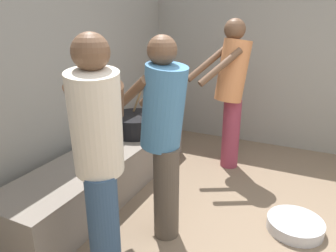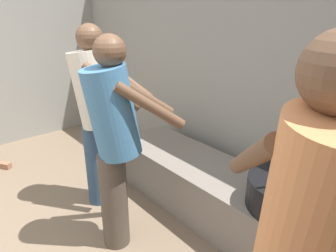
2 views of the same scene
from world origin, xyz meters
TOP-DOWN VIEW (x-y plane):
  - block_enclosure_rear at (0.00, 2.47)m, footprint 5.30×0.20m
  - block_enclosure_right at (2.55, 0.00)m, footprint 0.20×5.14m
  - hearth_ledge at (0.47, 1.95)m, footprint 2.39×0.60m
  - cooking_pot_main at (1.01, 1.94)m, footprint 0.57×0.57m
  - cook_in_blue_shirt at (0.11, 1.15)m, footprint 0.56×0.73m
  - cook_in_orange_shirt at (1.52, 1.01)m, footprint 0.72×0.70m
  - cook_in_cream_shirt at (-0.45, 1.30)m, footprint 0.73×0.64m
  - metal_mixing_bowl at (0.59, 0.17)m, footprint 0.45×0.45m

SIDE VIEW (x-z plane):
  - metal_mixing_bowl at x=0.59m, z-range 0.00..0.10m
  - hearth_ledge at x=0.47m, z-range 0.00..0.44m
  - cooking_pot_main at x=1.01m, z-range 0.22..0.88m
  - cook_in_blue_shirt at x=0.11m, z-range 0.11..1.68m
  - cook_in_cream_shirt at x=-0.45m, z-range 0.12..1.72m
  - cook_in_orange_shirt at x=1.52m, z-range 0.13..1.80m
  - block_enclosure_rear at x=0.00m, z-range 0.00..2.10m
  - block_enclosure_right at x=2.55m, z-range 0.00..2.10m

